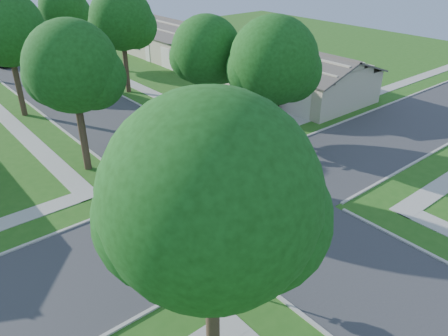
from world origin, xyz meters
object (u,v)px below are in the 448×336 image
at_px(tree_w_mid, 7,32).
at_px(tree_ne_corner, 274,65).
at_px(tree_sw_corner, 213,207).
at_px(car_curb_west, 5,59).
at_px(car_curb_east, 50,67).
at_px(tree_e_near, 207,54).
at_px(tree_e_mid, 122,22).
at_px(tree_w_near, 73,71).
at_px(tree_e_far, 64,8).
at_px(car_driveway, 263,107).
at_px(house_ne_near, 293,77).
at_px(stop_sign_ne, 248,122).
at_px(stop_sign_sw, 233,250).
at_px(house_ne_far, 179,44).

xyz_separation_m(tree_w_mid, tree_ne_corner, (11.00, -16.80, -0.90)).
bearing_deg(tree_sw_corner, tree_ne_corner, 39.07).
distance_m(tree_sw_corner, car_curb_west, 46.30).
bearing_deg(car_curb_east, tree_e_near, -74.84).
relative_size(tree_e_mid, tree_w_near, 1.03).
bearing_deg(tree_sw_corner, tree_e_far, 73.44).
bearing_deg(car_driveway, tree_ne_corner, 116.84).
bearing_deg(tree_e_near, car_driveway, -3.28).
xyz_separation_m(house_ne_near, car_curb_west, (-17.19, 27.54, -0.89)).
xyz_separation_m(tree_e_mid, tree_w_near, (-9.40, -12.00, -0.14)).
xyz_separation_m(tree_e_mid, car_curb_east, (-3.56, 10.20, -5.46)).
bearing_deg(tree_e_mid, tree_e_near, -90.03).
height_order(tree_e_mid, house_ne_near, tree_e_mid).
distance_m(tree_e_near, tree_w_mid, 15.26).
height_order(stop_sign_ne, house_ne_near, house_ne_near).
xyz_separation_m(stop_sign_sw, car_curb_west, (3.50, 43.24, -1.40)).
bearing_deg(tree_sw_corner, car_curb_east, 77.26).
bearing_deg(car_curb_east, car_driveway, -62.38).
xyz_separation_m(tree_e_far, tree_w_mid, (-9.39, -13.00, 0.51)).
bearing_deg(car_driveway, tree_e_far, -11.61).
relative_size(tree_ne_corner, house_ne_far, 0.64).
bearing_deg(stop_sign_ne, car_curb_east, 97.52).
xyz_separation_m(tree_sw_corner, tree_ne_corner, (13.80, 11.20, -0.67)).
bearing_deg(tree_e_far, car_curb_west, 142.71).
xyz_separation_m(tree_w_near, car_driveway, (14.73, -0.31, -5.46)).
relative_size(house_ne_near, car_curb_east, 2.92).
bearing_deg(car_curb_west, tree_sw_corner, 89.96).
xyz_separation_m(stop_sign_ne, house_ne_near, (11.29, 6.30, -0.51)).
height_order(tree_w_mid, car_curb_west, tree_w_mid).
distance_m(stop_sign_sw, tree_w_mid, 26.09).
relative_size(tree_e_mid, car_driveway, 2.30).
height_order(tree_w_mid, tree_ne_corner, tree_w_mid).
bearing_deg(house_ne_far, tree_w_mid, -158.83).
bearing_deg(car_curb_east, tree_w_near, -98.68).
bearing_deg(tree_w_near, tree_w_mid, 89.98).
distance_m(tree_w_near, car_driveway, 15.71).
relative_size(tree_w_near, tree_sw_corner, 0.94).
relative_size(tree_w_mid, car_curb_east, 2.05).
height_order(stop_sign_ne, house_ne_far, house_ne_far).
xyz_separation_m(stop_sign_sw, house_ne_far, (20.69, 33.70, -0.51)).
height_order(tree_w_mid, tree_sw_corner, tree_w_mid).
distance_m(tree_w_mid, tree_ne_corner, 20.10).
bearing_deg(house_ne_near, tree_w_mid, 154.12).
relative_size(stop_sign_ne, tree_w_near, 0.33).
bearing_deg(tree_w_mid, car_driveway, -39.89).
height_order(tree_e_far, car_curb_west, tree_e_far).
bearing_deg(car_curb_east, stop_sign_ne, -76.41).
bearing_deg(stop_sign_sw, tree_sw_corner, -140.03).
distance_m(house_ne_far, car_curb_west, 19.68).
xyz_separation_m(tree_w_near, house_ne_far, (20.64, 19.99, -4.60)).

